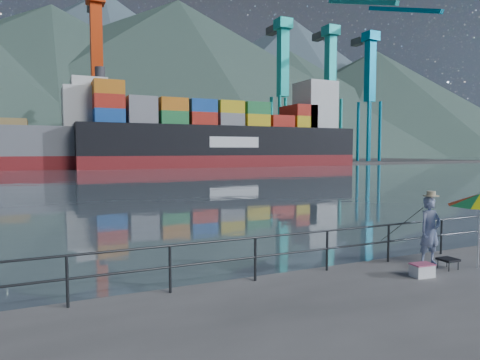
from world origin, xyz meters
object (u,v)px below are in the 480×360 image
object	(u,v)px
fisherman	(430,231)
container_ship	(233,136)
cooler_bag	(422,271)
beach_umbrella	(480,200)

from	to	relation	value
fisherman	container_ship	size ratio (longest dim) A/B	0.03
container_ship	cooler_bag	bearing A→B (deg)	-110.37
fisherman	cooler_bag	world-z (taller)	fisherman
fisherman	container_ship	world-z (taller)	container_ship
beach_umbrella	container_ship	bearing A→B (deg)	70.99
cooler_bag	container_ship	xyz separation A→B (m)	(26.31, 70.84, 5.73)
container_ship	beach_umbrella	bearing A→B (deg)	-109.01
container_ship	fisherman	bearing A→B (deg)	-109.80
cooler_bag	container_ship	bearing A→B (deg)	75.98
beach_umbrella	cooler_bag	world-z (taller)	beach_umbrella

